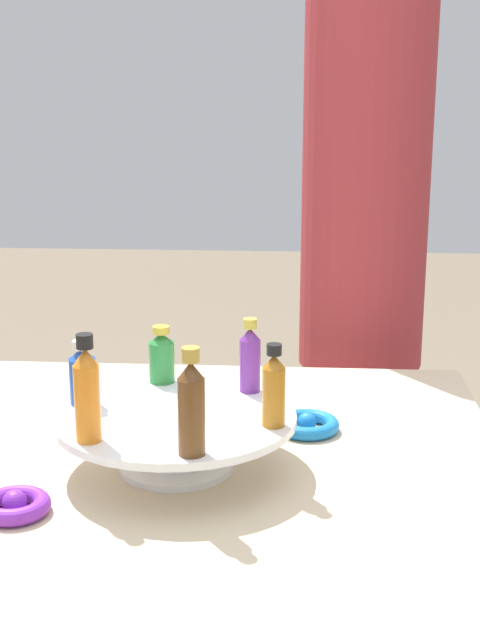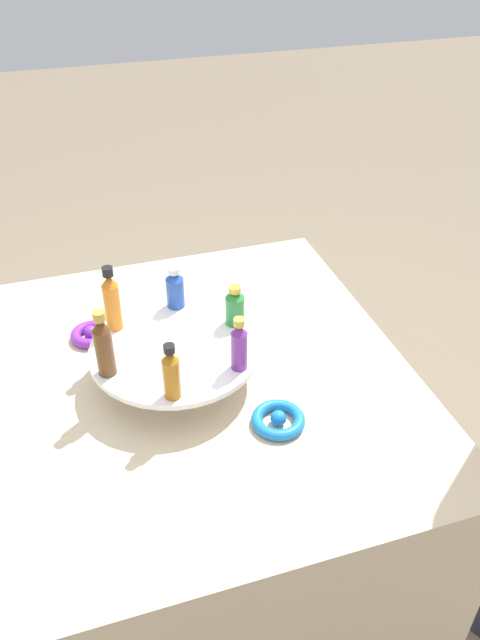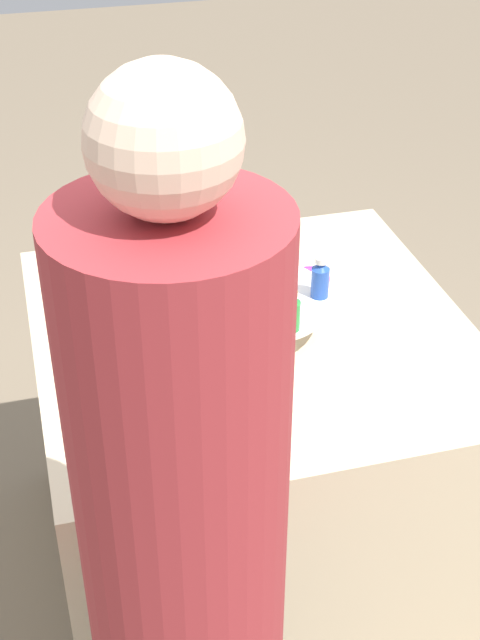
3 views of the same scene
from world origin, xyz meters
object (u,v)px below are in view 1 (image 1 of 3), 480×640
Objects in this scene: display_stand at (176,429)px; bottle_purple at (250,358)px; bottle_blue at (83,375)px; bottle_orange at (87,393)px; ribbon_bow_blue at (307,424)px; person_figure at (361,302)px; ribbon_bow_purple at (15,505)px; bottle_amber at (274,389)px; bottle_green at (162,356)px; bottle_brown at (191,406)px.

display_stand is 0.17m from bottle_purple.
bottle_orange is at bearing 106.13° from bottle_blue.
person_figure reaches higher than ribbon_bow_blue.
ribbon_bow_blue is (-0.39, -0.32, -0.00)m from ribbon_bow_purple.
bottle_amber is 0.26m from bottle_green.
person_figure is (-0.43, -0.90, -0.09)m from bottle_orange.
bottle_green is 0.06× the size of person_figure.
bottle_purple reaches higher than ribbon_bow_blue.
bottle_brown is (-0.04, 0.14, 0.09)m from display_stand.
display_stand reaches higher than ribbon_bow_blue.
bottle_green is at bearing -73.87° from bottle_brown.
bottle_green is at bearing 3.86° from ribbon_bow_blue.
bottle_orange reaches higher than bottle_blue.
bottle_blue is at bearing -43.87° from bottle_brown.
display_stand is 2.45× the size of bottle_brown.
person_figure is (-0.22, -0.69, -0.08)m from bottle_purple.
bottle_purple is 0.30m from bottle_orange.
bottle_purple is at bearing 4.39° from person_figure.
bottle_amber is at bearing 166.13° from display_stand.
bottle_green is 0.98× the size of ribbon_bow_purple.
bottle_purple is (0.04, -0.14, -0.00)m from bottle_amber.
bottle_blue is at bearing -104.41° from ribbon_bow_purple.
bottle_orange reaches higher than bottle_purple.
ribbon_bow_purple is (0.20, 0.16, -0.05)m from display_stand.
bottle_amber is (-0.10, -0.11, -0.01)m from bottle_brown.
bottle_blue is at bearing -13.87° from display_stand.
bottle_green reaches higher than ribbon_bow_purple.
person_figure is at bearing -115.36° from bottle_orange.
bottle_blue is (0.10, 0.11, 0.00)m from bottle_green.
bottle_blue is (0.25, 0.07, -0.01)m from bottle_purple.
bottle_amber reaches higher than display_stand.
bottle_purple is at bearing -133.87° from display_stand.
bottle_blue is (0.15, -0.04, 0.07)m from display_stand.
ribbon_bow_purple is at bearing -6.37° from person_figure.
bottle_brown reaches higher than bottle_purple.
bottle_blue reaches higher than ribbon_bow_blue.
bottle_brown reaches higher than bottle_amber.
bottle_amber is 0.24m from ribbon_bow_blue.
ribbon_bow_purple is (0.15, 0.30, -0.12)m from bottle_green.
person_figure reaches higher than ribbon_bow_purple.
person_figure is at bearing -121.74° from bottle_blue.
bottle_brown is 1.47× the size of bottle_blue.
ribbon_bow_blue is 0.65m from person_figure.
bottle_brown is 1.21× the size of bottle_amber.
bottle_purple is 0.79× the size of bottle_orange.
bottle_amber is 0.80× the size of bottle_orange.
bottle_blue is 0.93× the size of ribbon_bow_blue.
bottle_purple is 0.73m from person_figure.
bottle_brown is at bearing 76.13° from bottle_purple.
bottle_orange is (0.10, 0.11, 0.09)m from display_stand.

